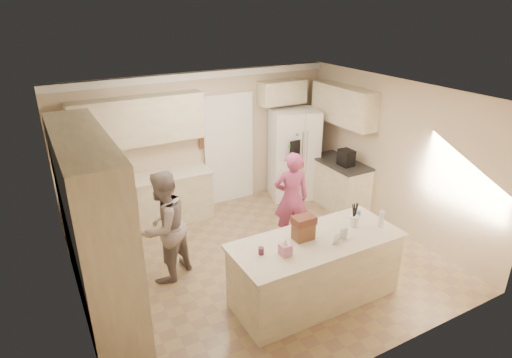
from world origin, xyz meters
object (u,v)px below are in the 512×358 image
tissue_box (285,250)px  dollhouse_body (303,231)px  refrigerator (294,154)px  utensil_crock (354,221)px  island_base (315,271)px  teen_girl (291,198)px  coffee_maker (346,158)px  teen_boy (164,227)px

tissue_box → dollhouse_body: bearing=26.6°
refrigerator → utensil_crock: 3.01m
refrigerator → island_base: 3.35m
dollhouse_body → teen_girl: 1.53m
dollhouse_body → teen_girl: (0.70, 1.33, -0.25)m
refrigerator → teen_girl: (-1.02, -1.49, -0.11)m
coffee_maker → dollhouse_body: 2.84m
dollhouse_body → teen_girl: teen_girl is taller
tissue_box → teen_boy: bearing=123.9°
refrigerator → tissue_box: refrigerator is taller
refrigerator → island_base: (-1.57, -2.92, -0.46)m
utensil_crock → teen_girl: teen_girl is taller
tissue_box → teen_girl: 1.90m
island_base → teen_boy: size_ratio=1.33×
coffee_maker → tissue_box: coffee_maker is taller
island_base → dollhouse_body: (-0.15, 0.10, 0.60)m
dollhouse_body → teen_boy: 1.97m
island_base → dollhouse_body: dollhouse_body is taller
refrigerator → dollhouse_body: bearing=-105.1°
tissue_box → teen_boy: size_ratio=0.08×
island_base → teen_boy: (-1.58, 1.44, 0.39)m
teen_boy → refrigerator: bearing=173.2°
tissue_box → refrigerator: bearing=54.9°
coffee_maker → tissue_box: (-2.60, -2.00, -0.07)m
refrigerator → dollhouse_body: 3.31m
teen_boy → dollhouse_body: bearing=105.0°
dollhouse_body → teen_boy: (-1.43, 1.34, -0.21)m
teen_girl → tissue_box: bearing=75.7°
coffee_maker → tissue_box: 3.28m
island_base → dollhouse_body: bearing=146.3°
utensil_crock → teen_boy: teen_boy is taller
coffee_maker → dollhouse_body: size_ratio=1.15×
teen_boy → teen_girl: (2.13, -0.00, -0.04)m
island_base → teen_girl: bearing=69.1°
coffee_maker → utensil_crock: bearing=-127.1°
island_base → utensil_crock: (0.65, 0.05, 0.56)m
utensil_crock → coffee_maker: bearing=52.9°
coffee_maker → utensil_crock: 2.32m
refrigerator → coffee_maker: bearing=-48.5°
dollhouse_body → utensil_crock: bearing=-3.6°
refrigerator → coffee_maker: size_ratio=6.00×
island_base → tissue_box: tissue_box is taller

